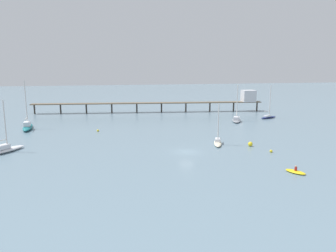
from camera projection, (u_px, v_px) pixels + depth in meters
ground_plane at (186, 152)px, 58.26m from camera, size 400.00×400.00×0.00m
pier at (200, 100)px, 107.28m from camera, size 75.70×10.78×7.12m
sailboat_navy at (268, 116)px, 94.52m from camera, size 6.23×3.68×9.68m
sailboat_cream at (218, 142)px, 63.68m from camera, size 3.35×6.24×8.20m
sailboat_gray at (236, 119)px, 89.70m from camera, size 5.31×8.41×10.07m
sailboat_teal at (28, 126)px, 78.45m from camera, size 2.99×9.36×11.96m
sailboat_white at (5, 149)px, 57.83m from camera, size 6.21×7.19×9.48m
dinghy_yellow at (296, 172)px, 46.90m from camera, size 2.68×3.35×1.14m
mooring_buoy_far at (98, 130)px, 75.91m from camera, size 0.51×0.51×0.51m
mooring_buoy_outer at (250, 144)px, 62.19m from camera, size 0.89×0.89×0.89m
mooring_buoy_mid at (271, 151)px, 57.81m from camera, size 0.51×0.51×0.51m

